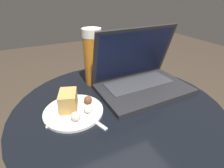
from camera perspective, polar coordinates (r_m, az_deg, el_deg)
The scene contains 6 objects.
table at distance 0.72m, azimuth 1.80°, elevation -16.92°, with size 0.73×0.73×0.56m.
napkin at distance 0.60m, azimuth -13.87°, elevation -9.23°, with size 0.16×0.12×0.00m.
laptop at distance 0.72m, azimuth 9.21°, elevation 2.31°, with size 0.36×0.24×0.24m.
beer_glass at distance 0.73m, azimuth -6.29°, elevation 8.67°, with size 0.08×0.08×0.23m.
snack_plate at distance 0.60m, azimuth -12.77°, elevation -7.28°, with size 0.20×0.20×0.07m.
fork at distance 0.60m, azimuth -9.43°, elevation -9.35°, with size 0.08×0.19×0.00m.
Camera 1 is at (-0.24, -0.45, 0.92)m, focal length 28.00 mm.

